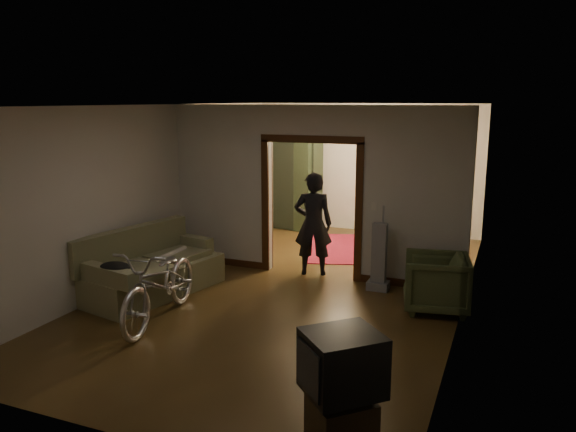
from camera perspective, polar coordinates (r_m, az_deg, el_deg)
The scene contains 24 objects.
floor at distance 8.83m, azimuth 0.74°, elevation -7.27°, with size 5.00×8.50×0.01m, color #382712.
ceiling at distance 8.35m, azimuth 0.79°, elevation 11.21°, with size 5.00×8.50×0.01m, color white.
wall_back at distance 12.49m, azimuth 7.94°, elevation 4.85°, with size 5.00×0.02×2.80m, color beige.
wall_left at distance 9.66m, azimuth -13.18°, elevation 2.64°, with size 0.02×8.50×2.80m, color beige.
wall_right at distance 7.93m, azimuth 17.82°, elevation 0.43°, with size 0.02×8.50×2.80m, color beige.
partition_wall at distance 9.17m, azimuth 2.48°, elevation 2.46°, with size 5.00×0.14×2.80m, color beige.
door_casing at distance 9.23m, azimuth 2.46°, elevation 0.62°, with size 1.74×0.20×2.32m, color #381E0C.
far_window at distance 12.28m, azimuth 11.08°, elevation 5.33°, with size 0.98×0.06×1.28m, color black.
chandelier at distance 10.73m, azimuth 5.72°, elevation 8.87°, with size 0.24×0.24×0.24m, color #FFE0A5.
light_switch at distance 8.83m, azimuth 8.73°, elevation 0.99°, with size 0.08×0.01×0.12m, color silver.
sofa at distance 8.67m, azimuth -13.54°, elevation -4.56°, with size 0.97×2.15×0.99m, color #686B47.
rolled_paper at distance 8.84m, azimuth -11.90°, elevation -3.92°, with size 0.10×0.10×0.83m, color beige.
jacket at distance 7.90m, azimuth -17.15°, elevation -4.95°, with size 0.44×0.33×0.13m, color black.
bicycle at distance 7.59m, azimuth -12.79°, elevation -6.63°, with size 0.69×1.99×1.05m, color silver.
armchair at distance 8.07m, azimuth 14.80°, elevation -6.57°, with size 0.85×0.87×0.79m, color #44512D.
tv_stand at distance 5.02m, azimuth 5.42°, elevation -20.26°, with size 0.49×0.44×0.44m, color black.
crt_tv at distance 4.76m, azimuth 5.56°, elevation -14.64°, with size 0.60×0.53×0.51m, color black.
vacuum at distance 8.70m, azimuth 9.24°, elevation -4.08°, with size 0.32×0.26×1.06m, color gray.
person at distance 9.29m, azimuth 2.57°, elevation -0.81°, with size 0.63×0.41×1.72m, color black.
oriental_rug at distance 11.13m, azimuth 6.36°, elevation -3.26°, with size 1.73×2.27×0.02m, color maroon.
locker at distance 12.61m, azimuth 1.00°, elevation 3.14°, with size 0.99×0.55×1.98m, color #212D1B.
globe at distance 12.50m, azimuth 1.01°, elevation 7.45°, with size 0.29×0.29×0.29m, color #1E5972.
desk at distance 11.96m, azimuth 11.61°, elevation -0.54°, with size 1.03×0.58×0.77m, color black.
desk_chair at distance 11.62m, azimuth 10.14°, elevation -0.46°, with size 0.41×0.41×0.91m, color black.
Camera 1 is at (3.05, -7.77, 2.88)m, focal length 35.00 mm.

